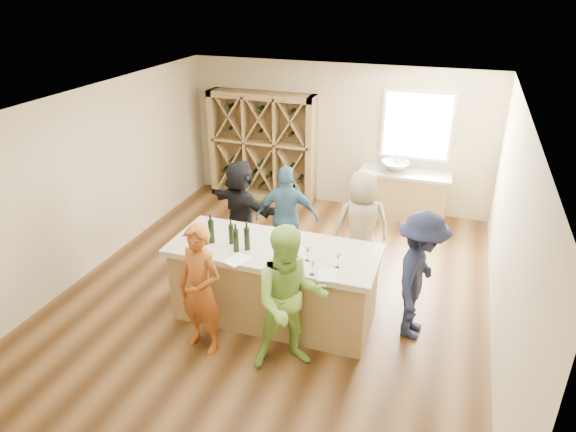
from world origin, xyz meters
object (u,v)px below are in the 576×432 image
(tasting_counter_base, at_px, (274,285))
(person_server, at_px, (419,276))
(person_far_left, at_px, (241,208))
(sink, at_px, (395,166))
(wine_bottle_d, at_px, (236,240))
(wine_bottle_e, at_px, (247,239))
(person_near_left, at_px, (200,289))
(wine_rack, at_px, (262,147))
(person_far_mid, at_px, (287,217))
(wine_bottle_a, at_px, (211,232))
(wine_bottle_c, at_px, (231,234))
(person_near_right, at_px, (290,300))
(person_far_right, at_px, (361,226))

(tasting_counter_base, bearing_deg, person_server, 7.83)
(person_far_left, bearing_deg, sink, -111.33)
(wine_bottle_d, height_order, wine_bottle_e, wine_bottle_e)
(tasting_counter_base, bearing_deg, person_near_left, -125.27)
(wine_bottle_e, relative_size, person_server, 0.18)
(wine_rack, bearing_deg, person_near_left, -77.37)
(tasting_counter_base, relative_size, person_far_mid, 1.55)
(wine_bottle_e, bearing_deg, wine_bottle_d, -143.27)
(wine_rack, bearing_deg, wine_bottle_e, -71.13)
(sink, distance_m, wine_bottle_e, 4.19)
(wine_rack, bearing_deg, tasting_counter_base, -66.57)
(wine_bottle_a, height_order, wine_bottle_d, wine_bottle_a)
(wine_rack, xyz_separation_m, person_near_left, (1.07, -4.76, -0.25))
(wine_bottle_a, relative_size, wine_bottle_c, 1.17)
(person_near_right, height_order, person_far_mid, person_near_right)
(wine_bottle_d, xyz_separation_m, person_server, (2.25, 0.50, -0.37))
(sink, relative_size, wine_bottle_d, 1.80)
(tasting_counter_base, height_order, person_server, person_server)
(person_server, bearing_deg, person_near_right, 134.46)
(sink, xyz_separation_m, person_server, (0.82, -3.57, -0.15))
(wine_rack, height_order, wine_bottle_a, wine_rack)
(wine_bottle_c, relative_size, person_server, 0.16)
(person_far_right, bearing_deg, person_far_mid, -22.54)
(person_far_right, bearing_deg, tasting_counter_base, 34.76)
(person_near_right, bearing_deg, person_far_right, 53.80)
(tasting_counter_base, relative_size, person_server, 1.50)
(person_near_left, height_order, person_far_left, person_near_left)
(tasting_counter_base, distance_m, person_far_right, 1.71)
(tasting_counter_base, distance_m, wine_bottle_e, 0.81)
(person_near_left, bearing_deg, person_far_right, 69.85)
(wine_bottle_e, relative_size, person_far_mid, 0.18)
(wine_bottle_d, height_order, person_near_right, person_near_right)
(wine_bottle_c, relative_size, person_far_left, 0.16)
(person_near_left, bearing_deg, tasting_counter_base, 67.51)
(person_far_left, bearing_deg, tasting_counter_base, 148.53)
(wine_rack, distance_m, sink, 2.70)
(wine_rack, distance_m, person_near_right, 5.19)
(wine_bottle_e, bearing_deg, wine_rack, 108.87)
(wine_bottle_a, bearing_deg, person_near_right, -27.49)
(wine_bottle_d, bearing_deg, person_far_mid, 85.92)
(wine_bottle_e, bearing_deg, person_near_left, -113.73)
(person_server, xyz_separation_m, person_far_mid, (-2.14, 1.15, -0.03))
(sink, height_order, wine_bottle_d, wine_bottle_d)
(wine_bottle_a, height_order, person_near_right, person_near_right)
(wine_bottle_c, bearing_deg, person_far_left, 109.92)
(wine_bottle_a, bearing_deg, person_far_right, 42.68)
(wine_rack, relative_size, tasting_counter_base, 0.85)
(person_near_right, distance_m, person_server, 1.71)
(person_near_left, bearing_deg, wine_bottle_d, 85.20)
(wine_bottle_c, xyz_separation_m, person_far_mid, (0.26, 1.48, -0.38))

